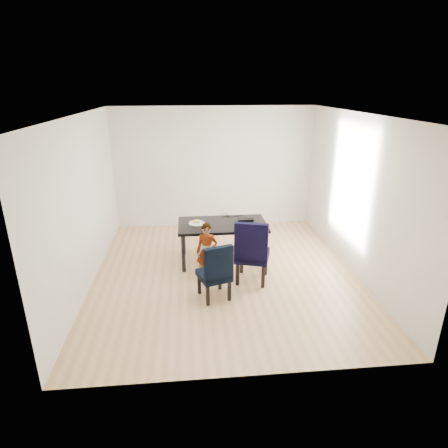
{
  "coord_description": "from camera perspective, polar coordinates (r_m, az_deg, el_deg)",
  "views": [
    {
      "loc": [
        -0.59,
        -5.85,
        3.11
      ],
      "look_at": [
        0.0,
        0.2,
        0.85
      ],
      "focal_mm": 30.0,
      "sensor_mm": 36.0,
      "label": 1
    }
  ],
  "objects": [
    {
      "name": "wall_right",
      "position": [
        6.74,
        19.68,
        4.05
      ],
      "size": [
        0.01,
        5.0,
        2.7
      ],
      "primitive_type": "cube",
      "color": "silver",
      "rests_on": "ground"
    },
    {
      "name": "wall_left",
      "position": [
        6.33,
        -20.6,
        2.92
      ],
      "size": [
        0.01,
        5.0,
        2.7
      ],
      "primitive_type": "cube",
      "color": "white",
      "rests_on": "ground"
    },
    {
      "name": "wall_front",
      "position": [
        3.83,
        3.98,
        -7.08
      ],
      "size": [
        4.5,
        0.01,
        2.7
      ],
      "primitive_type": "cube",
      "color": "silver",
      "rests_on": "ground"
    },
    {
      "name": "cable_tangle",
      "position": [
        7.13,
        0.28,
        1.09
      ],
      "size": [
        0.19,
        0.19,
        0.01
      ],
      "primitive_type": "torus",
      "rotation": [
        0.0,
        0.0,
        0.28
      ],
      "color": "black",
      "rests_on": "dining_table"
    },
    {
      "name": "dining_table",
      "position": [
        6.94,
        -0.24,
        -2.82
      ],
      "size": [
        1.6,
        0.9,
        0.75
      ],
      "primitive_type": "cube",
      "color": "black",
      "rests_on": "floor"
    },
    {
      "name": "chair_right",
      "position": [
        6.21,
        4.38,
        -3.98
      ],
      "size": [
        0.67,
        0.68,
        1.1
      ],
      "primitive_type": "cube",
      "rotation": [
        0.0,
        0.0,
        -0.3
      ],
      "color": "black",
      "rests_on": "floor"
    },
    {
      "name": "ceiling",
      "position": [
        5.89,
        0.2,
        16.45
      ],
      "size": [
        4.5,
        5.0,
        0.01
      ],
      "primitive_type": "cube",
      "color": "white",
      "rests_on": "wall_back"
    },
    {
      "name": "child",
      "position": [
        6.28,
        -2.61,
        -4.24
      ],
      "size": [
        0.4,
        0.3,
        0.99
      ],
      "primitive_type": "imported",
      "rotation": [
        0.0,
        0.0,
        -0.18
      ],
      "color": "orange",
      "rests_on": "floor"
    },
    {
      "name": "sandwich",
      "position": [
        6.79,
        -4.21,
        0.42
      ],
      "size": [
        0.17,
        0.11,
        0.06
      ],
      "primitive_type": "ellipsoid",
      "rotation": [
        0.0,
        0.0,
        0.24
      ],
      "color": "gold",
      "rests_on": "plate"
    },
    {
      "name": "chair_left",
      "position": [
        5.74,
        -1.55,
        -7.07
      ],
      "size": [
        0.57,
        0.58,
        0.93
      ],
      "primitive_type": "cube",
      "rotation": [
        0.0,
        0.0,
        0.31
      ],
      "color": "black",
      "rests_on": "floor"
    },
    {
      "name": "laptop",
      "position": [
        7.01,
        3.3,
        0.8
      ],
      "size": [
        0.31,
        0.2,
        0.02
      ],
      "primitive_type": "imported",
      "rotation": [
        0.0,
        0.0,
        3.18
      ],
      "color": "black",
      "rests_on": "dining_table"
    },
    {
      "name": "wall_back",
      "position": [
        8.56,
        -1.52,
        8.53
      ],
      "size": [
        4.5,
        0.01,
        2.7
      ],
      "primitive_type": "cube",
      "color": "silver",
      "rests_on": "ground"
    },
    {
      "name": "plate",
      "position": [
        6.81,
        -4.21,
        0.15
      ],
      "size": [
        0.29,
        0.29,
        0.02
      ],
      "primitive_type": "cylinder",
      "rotation": [
        0.0,
        0.0,
        0.01
      ],
      "color": "silver",
      "rests_on": "dining_table"
    },
    {
      "name": "floor",
      "position": [
        6.65,
        0.17,
        -7.52
      ],
      "size": [
        4.5,
        5.0,
        0.01
      ],
      "primitive_type": "cube",
      "color": "tan",
      "rests_on": "ground"
    }
  ]
}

